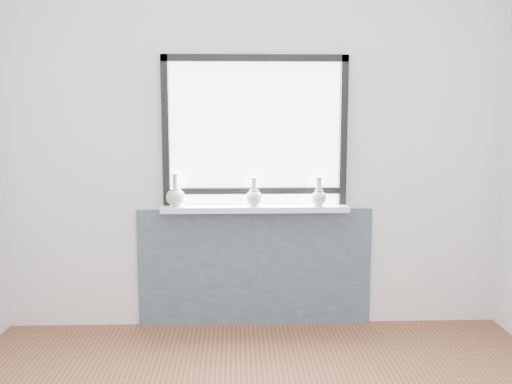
{
  "coord_description": "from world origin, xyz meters",
  "views": [
    {
      "loc": [
        -0.13,
        -2.26,
        1.56
      ],
      "look_at": [
        0.0,
        1.55,
        1.02
      ],
      "focal_mm": 40.0,
      "sensor_mm": 36.0,
      "label": 1
    }
  ],
  "objects_px": {
    "vase_a": "(176,196)",
    "vase_b": "(254,196)",
    "windowsill": "(255,208)",
    "vase_c": "(319,196)"
  },
  "relations": [
    {
      "from": "windowsill",
      "to": "vase_b",
      "type": "distance_m",
      "value": 0.09
    },
    {
      "from": "vase_a",
      "to": "vase_b",
      "type": "relative_size",
      "value": 1.15
    },
    {
      "from": "windowsill",
      "to": "vase_a",
      "type": "relative_size",
      "value": 5.71
    },
    {
      "from": "vase_a",
      "to": "vase_b",
      "type": "height_order",
      "value": "vase_a"
    },
    {
      "from": "vase_a",
      "to": "windowsill",
      "type": "bearing_deg",
      "value": 0.07
    },
    {
      "from": "vase_b",
      "to": "vase_c",
      "type": "height_order",
      "value": "vase_c"
    },
    {
      "from": "vase_b",
      "to": "vase_c",
      "type": "xyz_separation_m",
      "value": [
        0.46,
        -0.0,
        0.0
      ]
    },
    {
      "from": "vase_a",
      "to": "vase_b",
      "type": "distance_m",
      "value": 0.55
    },
    {
      "from": "windowsill",
      "to": "vase_a",
      "type": "distance_m",
      "value": 0.57
    },
    {
      "from": "windowsill",
      "to": "vase_b",
      "type": "relative_size",
      "value": 6.56
    }
  ]
}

